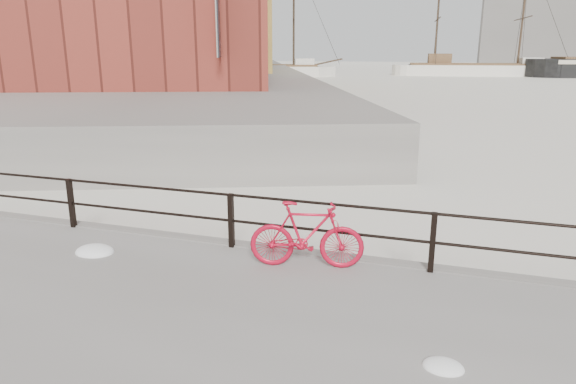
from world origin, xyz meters
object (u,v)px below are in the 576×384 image
Objects in this scene: workboat_near at (119,103)px; schooner_mid at (474,76)px; workboat_far at (160,88)px; bicycle at (307,235)px; schooner_left at (255,77)px.

schooner_mid is at bearing 23.45° from workboat_near.
workboat_far is (-33.12, -41.34, 0.00)m from schooner_mid.
schooner_left reaches higher than bicycle.
bicycle is at bearing -77.83° from workboat_far.
workboat_near is (-22.49, 25.99, -0.91)m from bicycle.
workboat_near is (-26.66, -57.53, 0.00)m from schooner_mid.
bicycle is 0.07× the size of schooner_mid.
bicycle is at bearing -85.94° from schooner_left.
workboat_near is at bearing -100.24° from schooner_left.
workboat_far is (-6.46, 16.19, 0.00)m from workboat_near.
schooner_left is (-28.72, 69.54, -0.91)m from bicycle.
schooner_mid is at bearing 4.66° from schooner_left.
schooner_mid is 52.97m from workboat_far.
schooner_left is at bearing 67.22° from workboat_far.
schooner_mid is at bearing 29.01° from workboat_far.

